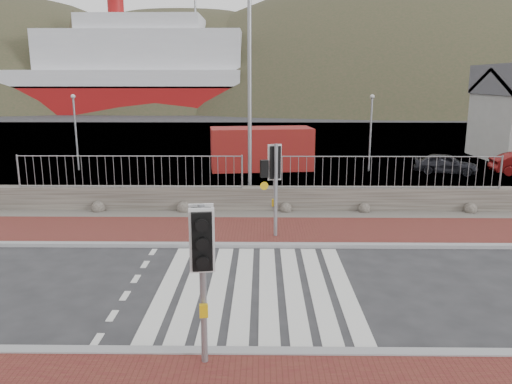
{
  "coord_description": "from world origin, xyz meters",
  "views": [
    {
      "loc": [
        0.16,
        -11.13,
        4.85
      ],
      "look_at": [
        -0.03,
        3.0,
        1.68
      ],
      "focal_mm": 35.0,
      "sensor_mm": 36.0,
      "label": 1
    }
  ],
  "objects_px": {
    "streetlight": "(253,82)",
    "car_a": "(446,164)",
    "traffic_signal_far": "(275,171)",
    "traffic_signal_near": "(202,252)",
    "shipping_container": "(261,149)",
    "ferry": "(103,77)"
  },
  "relations": [
    {
      "from": "traffic_signal_far",
      "to": "car_a",
      "type": "relative_size",
      "value": 0.93
    },
    {
      "from": "traffic_signal_far",
      "to": "shipping_container",
      "type": "distance_m",
      "value": 12.52
    },
    {
      "from": "shipping_container",
      "to": "streetlight",
      "type": "bearing_deg",
      "value": -99.61
    },
    {
      "from": "ferry",
      "to": "shipping_container",
      "type": "relative_size",
      "value": 9.04
    },
    {
      "from": "shipping_container",
      "to": "car_a",
      "type": "relative_size",
      "value": 1.73
    },
    {
      "from": "traffic_signal_near",
      "to": "streetlight",
      "type": "relative_size",
      "value": 0.34
    },
    {
      "from": "car_a",
      "to": "streetlight",
      "type": "bearing_deg",
      "value": 143.01
    },
    {
      "from": "streetlight",
      "to": "car_a",
      "type": "distance_m",
      "value": 12.93
    },
    {
      "from": "shipping_container",
      "to": "car_a",
      "type": "xyz_separation_m",
      "value": [
        9.76,
        -1.31,
        -0.61
      ]
    },
    {
      "from": "ferry",
      "to": "shipping_container",
      "type": "bearing_deg",
      "value": -64.36
    },
    {
      "from": "traffic_signal_far",
      "to": "shipping_container",
      "type": "relative_size",
      "value": 0.54
    },
    {
      "from": "car_a",
      "to": "shipping_container",
      "type": "bearing_deg",
      "value": 100.71
    },
    {
      "from": "traffic_signal_far",
      "to": "shipping_container",
      "type": "bearing_deg",
      "value": -103.6
    },
    {
      "from": "streetlight",
      "to": "car_a",
      "type": "xyz_separation_m",
      "value": [
        10.04,
        6.94,
        -4.25
      ]
    },
    {
      "from": "traffic_signal_near",
      "to": "traffic_signal_far",
      "type": "distance_m",
      "value": 7.32
    },
    {
      "from": "traffic_signal_near",
      "to": "ferry",
      "type": "bearing_deg",
      "value": 100.63
    },
    {
      "from": "ferry",
      "to": "traffic_signal_far",
      "type": "height_order",
      "value": "ferry"
    },
    {
      "from": "car_a",
      "to": "traffic_signal_near",
      "type": "bearing_deg",
      "value": 168.14
    },
    {
      "from": "traffic_signal_far",
      "to": "ferry",
      "type": "bearing_deg",
      "value": -84.14
    },
    {
      "from": "streetlight",
      "to": "car_a",
      "type": "relative_size",
      "value": 2.66
    },
    {
      "from": "traffic_signal_far",
      "to": "car_a",
      "type": "xyz_separation_m",
      "value": [
        9.32,
        11.16,
        -1.61
      ]
    },
    {
      "from": "traffic_signal_far",
      "to": "shipping_container",
      "type": "height_order",
      "value": "traffic_signal_far"
    }
  ]
}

